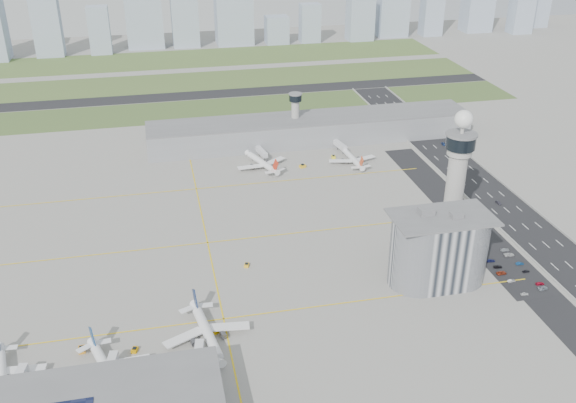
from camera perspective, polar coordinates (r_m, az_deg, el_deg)
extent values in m
plane|color=#9C9991|center=(285.28, 1.51, -5.79)|extent=(1000.00, 1000.00, 0.00)
cube|color=#3C5327|center=(484.72, -7.21, 8.11)|extent=(480.00, 50.00, 0.08)
cube|color=#3F5729|center=(556.14, -8.01, 10.51)|extent=(480.00, 60.00, 0.08)
cube|color=#576F34|center=(633.24, -8.68, 12.46)|extent=(480.00, 70.00, 0.08)
cube|color=black|center=(519.82, -7.63, 9.38)|extent=(480.00, 22.00, 0.10)
cube|color=black|center=(328.79, 21.41, -3.08)|extent=(28.00, 500.00, 0.10)
cube|color=#9E9E99|center=(321.35, 19.32, -3.30)|extent=(0.60, 500.00, 1.20)
cube|color=#9E9E99|center=(336.14, 23.43, -2.70)|extent=(0.60, 500.00, 1.20)
cube|color=black|center=(309.00, 18.46, -4.55)|extent=(18.00, 260.00, 0.08)
cube|color=black|center=(299.46, 19.23, -5.74)|extent=(20.00, 44.00, 0.10)
cube|color=yellow|center=(255.34, -5.75, -10.35)|extent=(260.00, 0.60, 0.01)
cube|color=yellow|center=(305.24, -7.17, -3.65)|extent=(260.00, 0.60, 0.01)
cube|color=yellow|center=(358.25, -8.16, 1.12)|extent=(260.00, 0.60, 0.01)
cube|color=yellow|center=(305.24, -7.17, -3.65)|extent=(0.60, 260.00, 0.01)
cylinder|color=#ADAAA5|center=(303.35, 14.53, 0.58)|extent=(8.40, 8.40, 48.00)
cylinder|color=#ADAAA5|center=(294.62, 15.02, 4.42)|extent=(11.00, 11.00, 4.00)
cylinder|color=black|center=(293.19, 15.11, 5.15)|extent=(13.00, 13.00, 6.00)
cylinder|color=slate|center=(291.97, 15.19, 5.78)|extent=(14.00, 14.00, 1.00)
cylinder|color=#ADAAA5|center=(291.12, 15.25, 6.24)|extent=(1.60, 1.60, 5.00)
sphere|color=white|center=(289.64, 15.35, 7.07)|extent=(8.00, 8.00, 8.00)
cylinder|color=#ADAAA5|center=(417.30, 0.65, 7.25)|extent=(5.00, 5.00, 28.00)
cylinder|color=black|center=(412.52, 0.66, 9.21)|extent=(8.00, 8.00, 4.00)
cylinder|color=slate|center=(411.77, 0.66, 9.54)|extent=(8.60, 8.60, 0.80)
cube|color=#B2B2B7|center=(275.75, 13.24, -4.18)|extent=(18.00, 24.00, 30.00)
cylinder|color=#B2B2B7|center=(272.26, 11.52, -4.41)|extent=(24.00, 24.00, 30.00)
cylinder|color=#B2B2B7|center=(279.49, 14.92, -3.94)|extent=(24.00, 24.00, 30.00)
cube|color=slate|center=(268.34, 13.58, -1.35)|extent=(42.00, 24.00, 0.80)
cube|color=slate|center=(267.58, 12.19, -0.89)|extent=(6.00, 5.00, 3.00)
cube|color=slate|center=(268.29, 14.75, -1.19)|extent=(5.00, 4.00, 2.40)
cube|color=gray|center=(419.93, 2.05, 6.42)|extent=(210.00, 32.00, 15.00)
cube|color=slate|center=(417.25, 2.06, 7.43)|extent=(210.00, 32.00, 0.80)
imported|color=silver|center=(284.09, 20.29, -7.71)|extent=(3.31, 1.44, 1.11)
imported|color=#9F9F9F|center=(290.72, 19.24, -6.67)|extent=(3.72, 1.83, 1.17)
imported|color=maroon|center=(294.64, 18.44, -6.04)|extent=(4.63, 2.26, 1.27)
imported|color=black|center=(298.69, 18.16, -5.53)|extent=(4.04, 1.89, 1.14)
imported|color=#171C51|center=(302.14, 17.57, -5.02)|extent=(3.90, 1.83, 1.29)
imported|color=white|center=(310.62, 16.88, -4.00)|extent=(3.92, 1.93, 1.23)
imported|color=gray|center=(290.40, 21.72, -7.16)|extent=(4.81, 2.82, 1.26)
imported|color=#A80C24|center=(293.11, 21.49, -6.80)|extent=(3.85, 1.63, 1.11)
imported|color=black|center=(299.56, 20.40, -5.83)|extent=(3.25, 1.42, 1.09)
imported|color=navy|center=(304.20, 19.91, -5.20)|extent=(3.59, 1.32, 1.18)
imported|color=silver|center=(309.27, 19.06, -4.48)|extent=(4.87, 2.54, 1.31)
imported|color=#A2A8AE|center=(312.64, 18.74, -4.09)|extent=(4.22, 1.92, 1.20)
imported|color=black|center=(355.96, 18.19, -0.09)|extent=(1.70, 4.08, 1.31)
imported|color=navy|center=(426.67, 13.66, 5.00)|extent=(2.80, 4.86, 1.28)
imported|color=#ABABAB|center=(472.85, 9.06, 7.57)|extent=(1.40, 3.23, 1.08)
cube|color=#9EADC1|center=(670.00, -20.70, 14.82)|extent=(25.49, 20.39, 66.89)
cube|color=#9EADC1|center=(665.52, -16.42, 14.40)|extent=(20.04, 16.03, 45.20)
cube|color=#9EADC1|center=(681.20, -12.69, 15.77)|extent=(35.76, 28.61, 61.22)
cube|color=#9EADC1|center=(675.17, -9.25, 16.93)|extent=(26.33, 21.06, 83.39)
cube|color=#9EADC1|center=(682.45, -4.86, 16.36)|extent=(36.96, 29.57, 62.11)
cube|color=#9EADC1|center=(684.34, -1.00, 15.01)|extent=(23.01, 18.41, 27.75)
cube|color=#9EADC1|center=(690.51, 1.95, 15.58)|extent=(20.22, 16.18, 38.97)
cube|color=#9EADC1|center=(702.83, 6.44, 15.96)|extent=(26.14, 20.92, 46.89)
cube|color=#9EADC1|center=(735.69, 12.74, 16.85)|extent=(21.59, 17.28, 68.75)
cube|color=#9EADC1|center=(769.86, 16.55, 16.64)|extent=(30.25, 24.20, 63.40)
cube|color=#9EADC1|center=(773.67, 20.18, 16.49)|extent=(23.04, 18.43, 71.56)
cube|color=#9EADC1|center=(818.23, 21.28, 15.71)|extent=(22.64, 18.11, 41.06)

